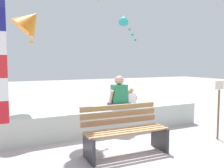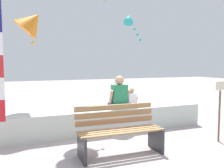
# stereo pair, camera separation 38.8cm
# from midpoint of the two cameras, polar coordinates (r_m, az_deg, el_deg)

# --- Properties ---
(ground_plane) EXTENTS (40.00, 40.00, 0.00)m
(ground_plane) POSITION_cam_midpoint_polar(r_m,az_deg,el_deg) (4.78, 0.68, -15.50)
(ground_plane) COLOR #9D9193
(seawall_ledge) EXTENTS (5.52, 0.61, 0.57)m
(seawall_ledge) POSITION_cam_midpoint_polar(r_m,az_deg,el_deg) (5.83, -5.10, -8.82)
(seawall_ledge) COLOR #B6BEB6
(seawall_ledge) RESTS_ON ground
(park_bench) EXTENTS (1.59, 0.65, 0.88)m
(park_bench) POSITION_cam_midpoint_polar(r_m,az_deg,el_deg) (4.50, 0.52, -11.24)
(park_bench) COLOR #A7794F
(park_bench) RESTS_ON ground
(person_adult) EXTENTS (0.52, 0.38, 0.80)m
(person_adult) POSITION_cam_midpoint_polar(r_m,az_deg,el_deg) (5.91, -0.15, -2.73)
(person_adult) COLOR #3C3653
(person_adult) RESTS_ON seawall_ledge
(person_child) EXTENTS (0.32, 0.24, 0.49)m
(person_child) POSITION_cam_midpoint_polar(r_m,az_deg,el_deg) (6.08, 2.69, -3.68)
(person_child) COLOR #392E4F
(person_child) RESTS_ON seawall_ledge
(kite_orange) EXTENTS (0.88, 0.71, 1.00)m
(kite_orange) POSITION_cam_midpoint_polar(r_m,az_deg,el_deg) (6.31, -20.75, 13.83)
(kite_orange) COLOR orange
(kite_teal) EXTENTS (0.65, 0.60, 1.01)m
(kite_teal) POSITION_cam_midpoint_polar(r_m,az_deg,el_deg) (8.47, 1.55, 15.14)
(kite_teal) COLOR teal
(sign_post) EXTENTS (0.24, 0.04, 1.29)m
(sign_post) POSITION_cam_midpoint_polar(r_m,az_deg,el_deg) (5.64, 22.30, -4.66)
(sign_post) COLOR brown
(sign_post) RESTS_ON ground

